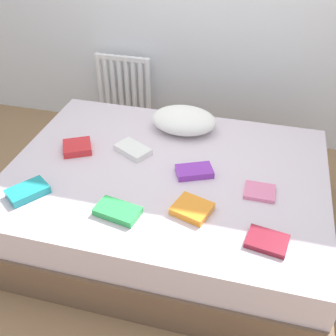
{
  "coord_description": "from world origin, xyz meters",
  "views": [
    {
      "loc": [
        0.51,
        -1.9,
        2.01
      ],
      "look_at": [
        0.0,
        0.05,
        0.48
      ],
      "focal_mm": 42.78,
      "sensor_mm": 36.0,
      "label": 1
    }
  ],
  "objects": [
    {
      "name": "ground_plane",
      "position": [
        0.0,
        0.0,
        0.0
      ],
      "size": [
        8.0,
        8.0,
        0.0
      ],
      "primitive_type": "plane",
      "color": "#93704C"
    },
    {
      "name": "bed",
      "position": [
        0.0,
        0.0,
        0.25
      ],
      "size": [
        2.0,
        1.5,
        0.5
      ],
      "color": "brown",
      "rests_on": "ground"
    },
    {
      "name": "radiator",
      "position": [
        -0.71,
        1.2,
        0.42
      ],
      "size": [
        0.5,
        0.04,
        0.58
      ],
      "color": "white",
      "rests_on": "ground"
    },
    {
      "name": "pillow",
      "position": [
        0.0,
        0.49,
        0.58
      ],
      "size": [
        0.46,
        0.34,
        0.16
      ],
      "primitive_type": "ellipsoid",
      "color": "white",
      "rests_on": "bed"
    },
    {
      "name": "textbook_red",
      "position": [
        -0.62,
        0.06,
        0.52
      ],
      "size": [
        0.24,
        0.24,
        0.05
      ],
      "primitive_type": "cube",
      "rotation": [
        0.0,
        0.0,
        0.48
      ],
      "color": "red",
      "rests_on": "bed"
    },
    {
      "name": "textbook_purple",
      "position": [
        0.18,
        0.01,
        0.52
      ],
      "size": [
        0.25,
        0.21,
        0.04
      ],
      "primitive_type": "cube",
      "rotation": [
        0.0,
        0.0,
        0.42
      ],
      "color": "purple",
      "rests_on": "bed"
    },
    {
      "name": "textbook_white",
      "position": [
        -0.26,
        0.13,
        0.52
      ],
      "size": [
        0.27,
        0.23,
        0.04
      ],
      "primitive_type": "cube",
      "rotation": [
        0.0,
        0.0,
        -0.5
      ],
      "color": "white",
      "rests_on": "bed"
    },
    {
      "name": "textbook_orange",
      "position": [
        0.23,
        -0.32,
        0.52
      ],
      "size": [
        0.24,
        0.22,
        0.04
      ],
      "primitive_type": "cube",
      "rotation": [
        0.0,
        0.0,
        -0.3
      ],
      "color": "orange",
      "rests_on": "bed"
    },
    {
      "name": "textbook_pink",
      "position": [
        0.58,
        -0.08,
        0.51
      ],
      "size": [
        0.17,
        0.15,
        0.02
      ],
      "primitive_type": "cube",
      "rotation": [
        0.0,
        0.0,
        -0.0
      ],
      "color": "pink",
      "rests_on": "bed"
    },
    {
      "name": "textbook_green",
      "position": [
        -0.15,
        -0.44,
        0.52
      ],
      "size": [
        0.26,
        0.18,
        0.04
      ],
      "primitive_type": "cube",
      "rotation": [
        0.0,
        0.0,
        -0.19
      ],
      "color": "green",
      "rests_on": "bed"
    },
    {
      "name": "textbook_teal",
      "position": [
        -0.71,
        -0.42,
        0.52
      ],
      "size": [
        0.24,
        0.26,
        0.05
      ],
      "primitive_type": "cube",
      "rotation": [
        0.0,
        0.0,
        0.94
      ],
      "color": "teal",
      "rests_on": "bed"
    },
    {
      "name": "textbook_maroon",
      "position": [
        0.64,
        -0.46,
        0.51
      ],
      "size": [
        0.22,
        0.18,
        0.03
      ],
      "primitive_type": "cube",
      "rotation": [
        0.0,
        0.0,
        -0.16
      ],
      "color": "maroon",
      "rests_on": "bed"
    }
  ]
}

